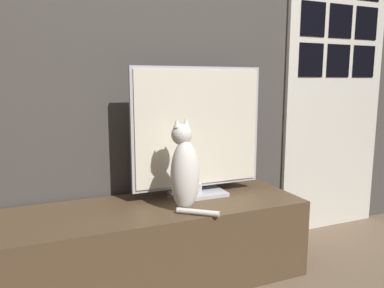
% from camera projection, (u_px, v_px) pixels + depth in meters
% --- Properties ---
extents(wall_back, '(4.80, 0.05, 2.60)m').
position_uv_depth(wall_back, '(137.00, 41.00, 2.11)').
color(wall_back, '#47423D').
rests_on(wall_back, ground_plane).
extents(tv_stand, '(1.58, 0.53, 0.43)m').
position_uv_depth(tv_stand, '(157.00, 244.00, 2.00)').
color(tv_stand, brown).
rests_on(tv_stand, ground_plane).
extents(tv, '(0.77, 0.19, 0.73)m').
position_uv_depth(tv, '(198.00, 132.00, 2.09)').
color(tv, '#B7B7BC').
rests_on(tv, tv_stand).
extents(cat, '(0.21, 0.26, 0.47)m').
position_uv_depth(cat, '(184.00, 171.00, 1.88)').
color(cat, silver).
rests_on(cat, tv_stand).
extents(door, '(0.84, 0.04, 2.05)m').
position_uv_depth(door, '(335.00, 86.00, 2.66)').
color(door, silver).
rests_on(door, ground_plane).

